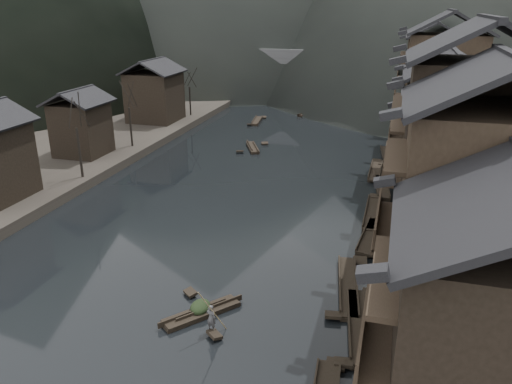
% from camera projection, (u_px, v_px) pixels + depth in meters
% --- Properties ---
extents(water, '(300.00, 300.00, 0.00)m').
position_uv_depth(water, '(151.00, 304.00, 30.19)').
color(water, black).
rests_on(water, ground).
extents(left_bank, '(40.00, 200.00, 1.20)m').
position_uv_depth(left_bank, '(63.00, 119.00, 74.87)').
color(left_bank, '#2D2823').
rests_on(left_bank, ground).
extents(stilt_houses, '(9.00, 67.60, 16.68)m').
position_uv_depth(stilt_houses, '(450.00, 110.00, 39.67)').
color(stilt_houses, black).
rests_on(stilt_houses, ground).
extents(left_houses, '(8.10, 53.20, 8.73)m').
position_uv_depth(left_houses, '(57.00, 121.00, 51.49)').
color(left_houses, black).
rests_on(left_houses, left_bank).
extents(bare_trees, '(3.60, 61.42, 7.21)m').
position_uv_depth(bare_trees, '(44.00, 132.00, 44.53)').
color(bare_trees, black).
rests_on(bare_trees, left_bank).
extents(moored_sampans, '(3.42, 48.07, 0.47)m').
position_uv_depth(moored_sampans, '(370.00, 221.00, 41.08)').
color(moored_sampans, black).
rests_on(moored_sampans, water).
extents(midriver_boats, '(9.71, 26.39, 0.45)m').
position_uv_depth(midriver_boats, '(274.00, 126.00, 72.76)').
color(midriver_boats, black).
rests_on(midriver_boats, water).
extents(stone_bridge, '(40.00, 6.00, 9.00)m').
position_uv_depth(stone_bridge, '(328.00, 71.00, 93.04)').
color(stone_bridge, '#4C4C4F').
rests_on(stone_bridge, ground).
extents(hero_sampan, '(3.98, 4.57, 0.44)m').
position_uv_depth(hero_sampan, '(202.00, 312.00, 29.07)').
color(hero_sampan, black).
rests_on(hero_sampan, water).
extents(cargo_heap, '(1.14, 1.50, 0.69)m').
position_uv_depth(cargo_heap, '(200.00, 302.00, 29.07)').
color(cargo_heap, black).
rests_on(cargo_heap, hero_sampan).
extents(boatman, '(0.66, 0.52, 1.60)m').
position_uv_depth(boatman, '(211.00, 314.00, 27.15)').
color(boatman, '#4F4F51').
rests_on(boatman, hero_sampan).
extents(bamboo_pole, '(1.24, 1.58, 3.42)m').
position_uv_depth(bamboo_pole, '(213.00, 274.00, 26.20)').
color(bamboo_pole, '#8C7A51').
rests_on(bamboo_pole, boatman).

